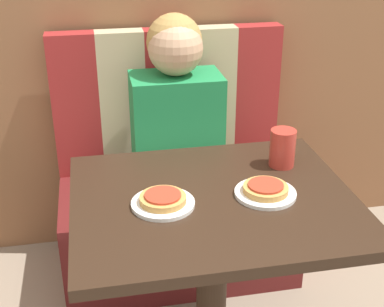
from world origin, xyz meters
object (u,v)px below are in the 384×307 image
object	(u,v)px
plate_right	(265,193)
pizza_right	(266,188)
plate_left	(163,204)
person	(176,105)
drinking_cup	(282,148)
pizza_left	(163,198)

from	to	relation	value
plate_right	pizza_right	size ratio (longest dim) A/B	1.36
plate_left	plate_right	xyz separation A→B (m)	(0.31, 0.00, 0.00)
plate_right	plate_left	bearing A→B (deg)	180.00
person	drinking_cup	xyz separation A→B (m)	(0.27, -0.51, 0.02)
person	plate_left	distance (m)	0.71
pizza_left	plate_left	bearing A→B (deg)	0.00
drinking_cup	person	bearing A→B (deg)	117.95
person	pizza_left	distance (m)	0.71
plate_right	pizza_right	bearing A→B (deg)	0.00
plate_left	person	bearing A→B (deg)	77.33
plate_left	plate_right	size ratio (longest dim) A/B	1.00
person	pizza_right	distance (m)	0.71
pizza_left	person	bearing A→B (deg)	77.33
plate_right	pizza_left	xyz separation A→B (m)	(-0.31, 0.00, 0.02)
plate_left	pizza_right	distance (m)	0.31
person	plate_left	world-z (taller)	person
plate_left	pizza_right	world-z (taller)	pizza_right
plate_right	pizza_right	xyz separation A→B (m)	(0.00, 0.00, 0.02)
person	plate_right	bearing A→B (deg)	-77.33
plate_right	pizza_right	distance (m)	0.02
person	drinking_cup	distance (m)	0.58
plate_left	pizza_left	bearing A→B (deg)	0.00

